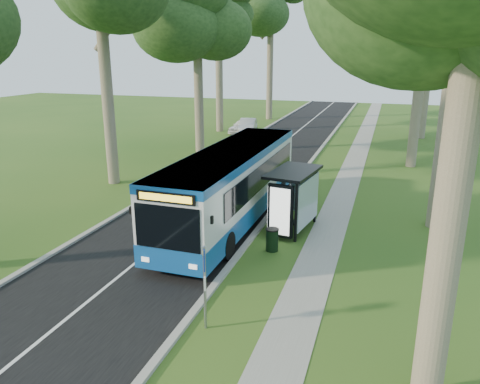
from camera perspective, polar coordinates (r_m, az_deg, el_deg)
The scene contains 15 objects.
ground at distance 18.28m, azimuth -0.37°, elevation -8.04°, with size 120.00×120.00×0.00m, color #2C561A.
road at distance 28.24m, azimuth -0.79°, elevation 1.04°, with size 7.00×100.00×0.02m, color black.
kerb_east at distance 27.36m, azimuth 6.18°, elevation 0.52°, with size 0.25×100.00×0.12m, color #9E9B93.
kerb_west at distance 29.50m, azimuth -7.25°, elevation 1.69°, with size 0.25×100.00×0.12m, color #9E9B93.
centre_line at distance 28.24m, azimuth -0.79°, elevation 1.06°, with size 0.12×100.00×0.01m, color white.
footpath at distance 26.96m, azimuth 12.42°, elevation -0.14°, with size 1.50×100.00×0.02m, color gray.
bus at distance 21.46m, azimuth -1.00°, elevation 0.80°, with size 2.90×12.90×3.41m.
bus_stop_sign at distance 13.33m, azimuth -4.33°, elevation -10.48°, with size 0.17×0.34×2.54m.
bus_shelter at distance 20.20m, azimuth 6.63°, elevation 0.12°, with size 2.16×3.38×2.72m.
litter_bin at distance 18.78m, azimuth 3.94°, elevation -5.81°, with size 0.53×0.53×0.93m.
car_white at distance 45.97m, azimuth 0.35°, elevation 8.01°, with size 1.57×3.91×1.33m, color white.
car_silver at distance 45.89m, azimuth 0.95°, elevation 8.04°, with size 1.49×4.26×1.40m, color #ACAFB4.
tree_west_d at distance 46.87m, azimuth -2.67°, elevation 22.24°, with size 5.20×5.20×16.41m.
tree_west_e at distance 55.70m, azimuth 3.80°, elevation 21.90°, with size 5.20×5.20×17.13m.
tree_east_d at distance 45.94m, azimuth 22.63°, elevation 19.29°, with size 5.20×5.20×14.37m.
Camera 1 is at (5.19, -15.76, 7.67)m, focal length 35.00 mm.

